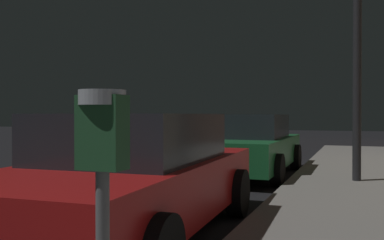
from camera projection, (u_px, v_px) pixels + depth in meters
parking_meter at (102, 172)px, 1.71m from camera, size 0.19×0.19×1.37m
car_red at (133, 176)px, 4.94m from camera, size 2.23×4.60×1.43m
car_green at (247, 145)px, 10.05m from camera, size 2.13×4.50×1.43m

